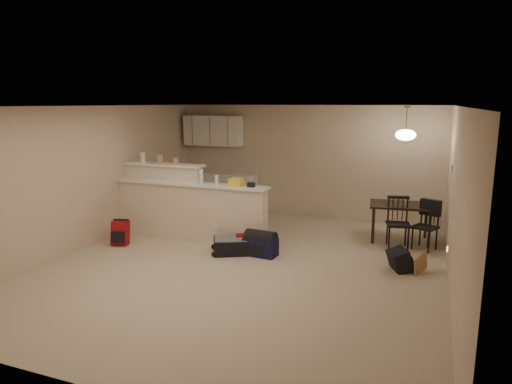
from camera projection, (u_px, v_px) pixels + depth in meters
The scene contains 21 objects.
room at pixel (246, 188), 7.08m from camera, with size 7.00×7.02×2.50m.
breakfast_bar at pixel (181, 206), 8.72m from camera, with size 3.08×0.58×1.39m.
upper_cabinets at pixel (213, 131), 10.77m from camera, with size 1.40×0.34×0.70m, color white.
kitchen_counter at pixel (219, 192), 10.86m from camera, with size 1.80×0.60×0.90m, color white.
thermostat at pixel (452, 169), 7.40m from camera, with size 0.02×0.12×0.12m, color beige.
jar at pixel (143, 157), 8.99m from camera, with size 0.10×0.10×0.20m, color silver.
cereal_box at pixel (160, 159), 8.86m from camera, with size 0.10×0.07×0.16m, color tan.
small_box at pixel (176, 161), 8.74m from camera, with size 0.08×0.06×0.12m, color tan.
bottle_a at pixel (201, 177), 8.35m from camera, with size 0.07×0.07×0.26m, color silver.
bottle_b at pixel (217, 180), 8.25m from camera, with size 0.06×0.06×0.18m, color silver.
bag_lump at pixel (236, 182), 8.12m from camera, with size 0.22×0.18×0.14m, color tan.
pouch at pixel (251, 185), 8.02m from camera, with size 0.12×0.10×0.08m, color tan.
dining_table at pixel (401, 209), 8.47m from camera, with size 1.20×0.87×0.70m.
pendant_lamp at pixel (406, 134), 8.20m from camera, with size 0.36×0.36×0.62m.
dining_chair_near at pixel (398, 223), 8.08m from camera, with size 0.40×0.38×0.91m, color black, non-canonical shape.
dining_chair_far at pixel (425, 226), 7.99m from camera, with size 0.38×0.36×0.86m, color black, non-canonical shape.
suitcase at pixel (236, 246), 7.87m from camera, with size 0.75×0.49×0.25m, color black.
red_backpack at pixel (120, 233), 8.30m from camera, with size 0.29×0.18×0.44m, color maroon.
navy_duffel at pixel (261, 247), 7.72m from camera, with size 0.55×0.30×0.30m, color #121136.
black_daypack at pixel (400, 260), 7.03m from camera, with size 0.37×0.26×0.32m, color black.
cardboard_sheet at pixel (421, 264), 6.93m from camera, with size 0.39×0.02×0.29m, color tan.
Camera 1 is at (2.65, -6.44, 2.55)m, focal length 32.00 mm.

